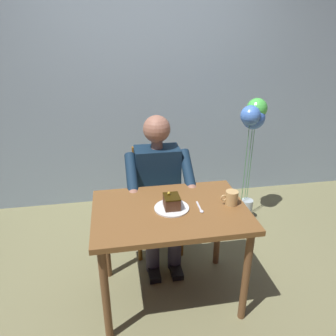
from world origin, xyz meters
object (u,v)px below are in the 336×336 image
(seated_person, at_px, (159,187))
(coffee_cup, at_px, (231,198))
(dessert_spoon, at_px, (200,209))
(chair, at_px, (156,193))
(balloon_display, at_px, (253,128))
(cake_slice, at_px, (172,201))
(dining_table, at_px, (170,221))

(seated_person, xyz_separation_m, coffee_cup, (-0.42, 0.52, 0.15))
(seated_person, bearing_deg, dessert_spoon, 109.18)
(chair, bearing_deg, balloon_display, -167.24)
(dessert_spoon, bearing_deg, cake_slice, -14.19)
(chair, xyz_separation_m, coffee_cup, (-0.42, 0.70, 0.30))
(chair, xyz_separation_m, cake_slice, (-0.01, 0.68, 0.30))
(seated_person, xyz_separation_m, cake_slice, (-0.01, 0.51, 0.16))
(cake_slice, relative_size, balloon_display, 0.10)
(dining_table, xyz_separation_m, cake_slice, (-0.01, -0.00, 0.15))
(seated_person, relative_size, coffee_cup, 10.19)
(balloon_display, bearing_deg, cake_slice, 43.79)
(dining_table, height_order, dessert_spoon, dessert_spoon)
(dining_table, relative_size, dessert_spoon, 7.11)
(dessert_spoon, bearing_deg, coffee_cup, -172.17)
(seated_person, xyz_separation_m, dessert_spoon, (-0.19, 0.56, 0.11))
(dining_table, distance_m, balloon_display, 1.35)
(coffee_cup, bearing_deg, cake_slice, -2.24)
(coffee_cup, xyz_separation_m, balloon_display, (-0.53, -0.91, 0.19))
(cake_slice, bearing_deg, dessert_spoon, 165.81)
(dessert_spoon, bearing_deg, dining_table, -12.12)
(seated_person, bearing_deg, balloon_display, -157.71)
(dining_table, xyz_separation_m, balloon_display, (-0.94, -0.90, 0.34))
(dining_table, xyz_separation_m, dessert_spoon, (-0.19, 0.04, 0.10))
(cake_slice, distance_m, dessert_spoon, 0.20)
(seated_person, bearing_deg, dining_table, 90.00)
(seated_person, bearing_deg, chair, -90.00)
(dessert_spoon, relative_size, balloon_display, 0.11)
(seated_person, relative_size, dessert_spoon, 8.52)
(cake_slice, height_order, balloon_display, balloon_display)
(cake_slice, relative_size, coffee_cup, 1.01)
(seated_person, xyz_separation_m, balloon_display, (-0.94, -0.39, 0.34))
(dining_table, xyz_separation_m, coffee_cup, (-0.42, 0.01, 0.15))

